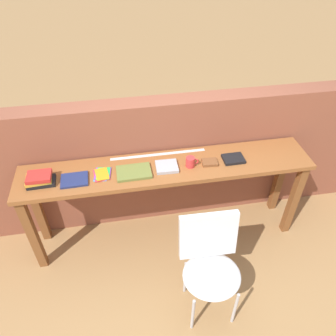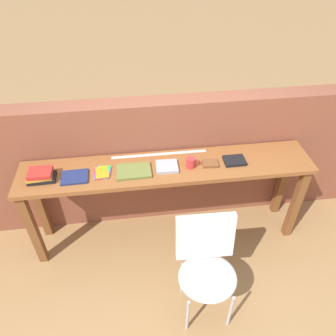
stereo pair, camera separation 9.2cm
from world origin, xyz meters
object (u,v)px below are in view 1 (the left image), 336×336
book_open_centre (134,172)px  leather_journal_brown (210,162)px  pamphlet_pile_colourful (102,174)px  mug (191,162)px  chair_white_moulded (210,262)px  book_repair_rightmost (233,159)px  book_stack_leftmost (40,179)px  magazine_cycling (74,180)px

book_open_centre → leather_journal_brown: (0.65, 0.02, 0.00)m
pamphlet_pile_colourful → book_open_centre: (0.26, -0.02, 0.00)m
pamphlet_pile_colourful → mug: (0.74, -0.02, 0.04)m
mug → leather_journal_brown: size_ratio=0.85×
leather_journal_brown → pamphlet_pile_colourful: bearing=-176.1°
chair_white_moulded → pamphlet_pile_colourful: (-0.74, 0.73, 0.36)m
book_repair_rightmost → leather_journal_brown: bearing=-178.1°
chair_white_moulded → book_open_centre: bearing=124.6°
pamphlet_pile_colourful → mug: mug is taller
book_stack_leftmost → pamphlet_pile_colourful: bearing=2.0°
magazine_cycling → mug: 0.96m
pamphlet_pile_colourful → leather_journal_brown: leather_journal_brown is taller
magazine_cycling → pamphlet_pile_colourful: size_ratio=1.19×
magazine_cycling → book_repair_rightmost: bearing=0.2°
chair_white_moulded → book_stack_leftmost: (-1.23, 0.71, 0.40)m
mug → book_stack_leftmost: bearing=-179.9°
pamphlet_pile_colourful → book_open_centre: 0.26m
leather_journal_brown → mug: bearing=-173.3°
pamphlet_pile_colourful → leather_journal_brown: 0.91m
pamphlet_pile_colourful → leather_journal_brown: bearing=-0.5°
chair_white_moulded → magazine_cycling: bearing=144.3°
book_stack_leftmost → mug: 1.22m
book_open_centre → mug: (0.48, 0.01, 0.03)m
chair_white_moulded → pamphlet_pile_colourful: 1.10m
pamphlet_pile_colourful → mug: 0.74m
book_open_centre → book_repair_rightmost: book_repair_rightmost is taller
pamphlet_pile_colourful → book_open_centre: book_open_centre is taller
magazine_cycling → leather_journal_brown: bearing=0.1°
book_stack_leftmost → chair_white_moulded: bearing=-30.1°
pamphlet_pile_colourful → mug: bearing=-1.2°
magazine_cycling → mug: size_ratio=1.95×
chair_white_moulded → leather_journal_brown: 0.82m
chair_white_moulded → book_stack_leftmost: book_stack_leftmost is taller
magazine_cycling → book_stack_leftmost: bearing=174.7°
book_stack_leftmost → magazine_cycling: 0.26m
book_stack_leftmost → leather_journal_brown: book_stack_leftmost is taller
book_repair_rightmost → mug: bearing=-178.2°
book_stack_leftmost → book_open_centre: 0.74m
book_stack_leftmost → magazine_cycling: size_ratio=1.07×
mug → leather_journal_brown: 0.17m
magazine_cycling → book_repair_rightmost: 1.34m
magazine_cycling → pamphlet_pile_colourful: magazine_cycling is taller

